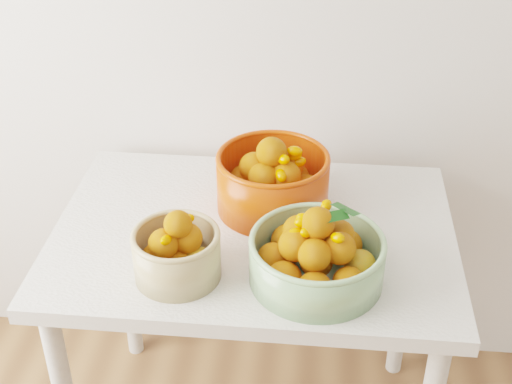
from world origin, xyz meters
TOP-DOWN VIEW (x-y plane):
  - table at (-0.23, 1.60)m, footprint 1.00×0.70m
  - bowl_cream at (-0.38, 1.40)m, footprint 0.20×0.20m
  - bowl_green at (-0.07, 1.42)m, footprint 0.40×0.40m
  - bowl_orange at (-0.19, 1.70)m, footprint 0.31×0.31m

SIDE VIEW (x-z plane):
  - table at x=-0.23m, z-range 0.28..1.03m
  - bowl_cream at x=-0.38m, z-range 0.73..0.90m
  - bowl_green at x=-0.07m, z-range 0.72..0.92m
  - bowl_orange at x=-0.19m, z-range 0.73..0.94m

